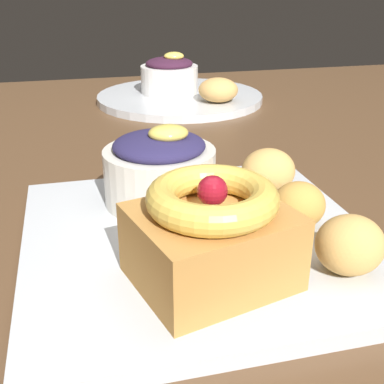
{
  "coord_description": "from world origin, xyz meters",
  "views": [
    {
      "loc": [
        -0.02,
        -0.49,
        0.93
      ],
      "look_at": [
        0.07,
        -0.14,
        0.77
      ],
      "focal_mm": 46.79,
      "sensor_mm": 36.0,
      "label": 1
    }
  ],
  "objects_px": {
    "back_ramekin": "(169,75)",
    "fritter_front": "(350,245)",
    "cake_slice": "(212,234)",
    "fritter_middle": "(268,171)",
    "back_pastry": "(218,90)",
    "back_plate": "(180,98)",
    "front_plate": "(198,241)",
    "berry_ramekin": "(160,169)",
    "fritter_back": "(299,205)"
  },
  "relations": [
    {
      "from": "berry_ramekin",
      "to": "back_plate",
      "type": "distance_m",
      "value": 0.43
    },
    {
      "from": "front_plate",
      "to": "back_pastry",
      "type": "xyz_separation_m",
      "value": [
        0.14,
        0.41,
        0.02
      ]
    },
    {
      "from": "berry_ramekin",
      "to": "back_pastry",
      "type": "relative_size",
      "value": 1.58
    },
    {
      "from": "front_plate",
      "to": "back_pastry",
      "type": "bearing_deg",
      "value": 71.27
    },
    {
      "from": "back_ramekin",
      "to": "fritter_front",
      "type": "bearing_deg",
      "value": -89.2
    },
    {
      "from": "berry_ramekin",
      "to": "fritter_back",
      "type": "relative_size",
      "value": 2.3
    },
    {
      "from": "cake_slice",
      "to": "back_plate",
      "type": "distance_m",
      "value": 0.55
    },
    {
      "from": "berry_ramekin",
      "to": "fritter_front",
      "type": "xyz_separation_m",
      "value": [
        0.1,
        -0.14,
        -0.01
      ]
    },
    {
      "from": "front_plate",
      "to": "back_pastry",
      "type": "distance_m",
      "value": 0.44
    },
    {
      "from": "front_plate",
      "to": "back_pastry",
      "type": "relative_size",
      "value": 4.33
    },
    {
      "from": "fritter_middle",
      "to": "back_ramekin",
      "type": "height_order",
      "value": "back_ramekin"
    },
    {
      "from": "front_plate",
      "to": "berry_ramekin",
      "type": "xyz_separation_m",
      "value": [
        -0.02,
        0.07,
        0.04
      ]
    },
    {
      "from": "back_ramekin",
      "to": "back_pastry",
      "type": "xyz_separation_m",
      "value": [
        0.06,
        -0.08,
        -0.01
      ]
    },
    {
      "from": "fritter_middle",
      "to": "fritter_back",
      "type": "bearing_deg",
      "value": -92.04
    },
    {
      "from": "front_plate",
      "to": "fritter_middle",
      "type": "relative_size",
      "value": 5.39
    },
    {
      "from": "front_plate",
      "to": "fritter_middle",
      "type": "bearing_deg",
      "value": 37.98
    },
    {
      "from": "berry_ramekin",
      "to": "back_plate",
      "type": "height_order",
      "value": "berry_ramekin"
    },
    {
      "from": "front_plate",
      "to": "fritter_front",
      "type": "distance_m",
      "value": 0.12
    },
    {
      "from": "back_ramekin",
      "to": "berry_ramekin",
      "type": "bearing_deg",
      "value": -102.7
    },
    {
      "from": "back_plate",
      "to": "back_pastry",
      "type": "distance_m",
      "value": 0.09
    },
    {
      "from": "fritter_middle",
      "to": "back_ramekin",
      "type": "distance_m",
      "value": 0.43
    },
    {
      "from": "fritter_back",
      "to": "back_pastry",
      "type": "bearing_deg",
      "value": 82.06
    },
    {
      "from": "fritter_back",
      "to": "back_plate",
      "type": "bearing_deg",
      "value": 88.65
    },
    {
      "from": "fritter_back",
      "to": "back_plate",
      "type": "xyz_separation_m",
      "value": [
        0.01,
        0.48,
        -0.02
      ]
    },
    {
      "from": "fritter_middle",
      "to": "fritter_front",
      "type": "bearing_deg",
      "value": -89.07
    },
    {
      "from": "back_plate",
      "to": "fritter_middle",
      "type": "bearing_deg",
      "value": -91.23
    },
    {
      "from": "cake_slice",
      "to": "fritter_front",
      "type": "height_order",
      "value": "cake_slice"
    },
    {
      "from": "berry_ramekin",
      "to": "back_pastry",
      "type": "distance_m",
      "value": 0.38
    },
    {
      "from": "berry_ramekin",
      "to": "back_ramekin",
      "type": "distance_m",
      "value": 0.43
    },
    {
      "from": "fritter_middle",
      "to": "back_ramekin",
      "type": "xyz_separation_m",
      "value": [
        -0.01,
        0.43,
        0.01
      ]
    },
    {
      "from": "fritter_middle",
      "to": "back_plate",
      "type": "distance_m",
      "value": 0.41
    },
    {
      "from": "back_plate",
      "to": "back_pastry",
      "type": "height_order",
      "value": "back_pastry"
    },
    {
      "from": "back_plate",
      "to": "front_plate",
      "type": "bearing_deg",
      "value": -100.99
    },
    {
      "from": "fritter_back",
      "to": "back_pastry",
      "type": "distance_m",
      "value": 0.42
    },
    {
      "from": "cake_slice",
      "to": "fritter_middle",
      "type": "relative_size",
      "value": 2.32
    },
    {
      "from": "cake_slice",
      "to": "back_plate",
      "type": "height_order",
      "value": "cake_slice"
    },
    {
      "from": "berry_ramekin",
      "to": "fritter_back",
      "type": "height_order",
      "value": "berry_ramekin"
    },
    {
      "from": "cake_slice",
      "to": "fritter_middle",
      "type": "height_order",
      "value": "cake_slice"
    },
    {
      "from": "cake_slice",
      "to": "fritter_front",
      "type": "relative_size",
      "value": 2.44
    },
    {
      "from": "front_plate",
      "to": "fritter_back",
      "type": "bearing_deg",
      "value": -3.84
    },
    {
      "from": "cake_slice",
      "to": "back_pastry",
      "type": "relative_size",
      "value": 1.86
    },
    {
      "from": "back_ramekin",
      "to": "back_plate",
      "type": "bearing_deg",
      "value": -43.01
    },
    {
      "from": "fritter_back",
      "to": "back_ramekin",
      "type": "bearing_deg",
      "value": 90.35
    },
    {
      "from": "fritter_back",
      "to": "back_pastry",
      "type": "xyz_separation_m",
      "value": [
        0.06,
        0.42,
        -0.0
      ]
    },
    {
      "from": "front_plate",
      "to": "back_plate",
      "type": "distance_m",
      "value": 0.49
    },
    {
      "from": "back_ramekin",
      "to": "back_pastry",
      "type": "distance_m",
      "value": 0.1
    },
    {
      "from": "front_plate",
      "to": "back_plate",
      "type": "xyz_separation_m",
      "value": [
        0.09,
        0.48,
        0.0
      ]
    },
    {
      "from": "front_plate",
      "to": "berry_ramekin",
      "type": "height_order",
      "value": "berry_ramekin"
    },
    {
      "from": "berry_ramekin",
      "to": "back_plate",
      "type": "xyz_separation_m",
      "value": [
        0.11,
        0.41,
        -0.04
      ]
    },
    {
      "from": "berry_ramekin",
      "to": "fritter_middle",
      "type": "xyz_separation_m",
      "value": [
        0.1,
        -0.0,
        -0.01
      ]
    }
  ]
}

